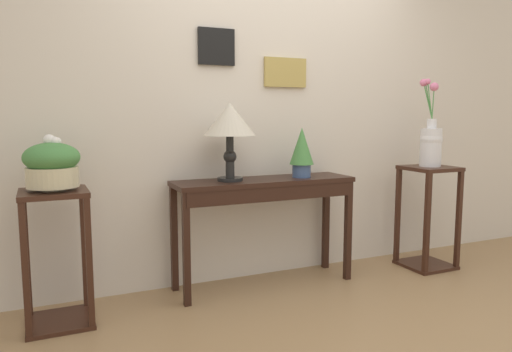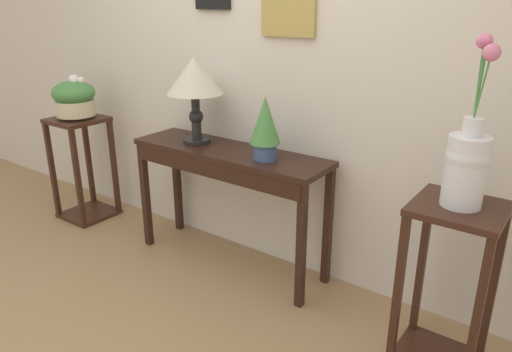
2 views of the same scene
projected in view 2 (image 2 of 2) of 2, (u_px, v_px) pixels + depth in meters
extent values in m
cube|color=beige|center=(272.00, 48.00, 2.91)|extent=(9.00, 0.10, 2.80)
cube|color=tan|center=(288.00, 16.00, 2.71)|extent=(0.35, 0.02, 0.22)
cube|color=#64A794|center=(287.00, 16.00, 2.71)|extent=(0.28, 0.01, 0.18)
cube|color=black|center=(229.00, 152.00, 2.98)|extent=(1.33, 0.38, 0.03)
cube|color=black|center=(211.00, 169.00, 2.88)|extent=(1.27, 0.03, 0.10)
cube|color=black|center=(146.00, 196.00, 3.35)|extent=(0.04, 0.04, 0.76)
cube|color=black|center=(301.00, 248.00, 2.65)|extent=(0.04, 0.04, 0.76)
cube|color=black|center=(177.00, 183.00, 3.59)|extent=(0.04, 0.04, 0.76)
cube|color=black|center=(328.00, 227.00, 2.89)|extent=(0.04, 0.04, 0.76)
cylinder|color=black|center=(197.00, 141.00, 3.12)|extent=(0.18, 0.18, 0.02)
cylinder|color=black|center=(197.00, 128.00, 3.09)|extent=(0.06, 0.06, 0.15)
sphere|color=black|center=(196.00, 117.00, 3.06)|extent=(0.09, 0.09, 0.09)
cylinder|color=black|center=(196.00, 105.00, 3.04)|extent=(0.05, 0.05, 0.15)
cone|color=beige|center=(194.00, 75.00, 2.97)|extent=(0.36, 0.36, 0.23)
cylinder|color=#3D5684|center=(265.00, 151.00, 2.78)|extent=(0.14, 0.14, 0.10)
cone|color=#478442|center=(265.00, 120.00, 2.71)|extent=(0.18, 0.18, 0.27)
cube|color=#381E14|center=(77.00, 120.00, 3.67)|extent=(0.38, 0.38, 0.03)
cube|color=#381E14|center=(89.00, 213.00, 3.95)|extent=(0.38, 0.38, 0.03)
cube|color=#381E14|center=(52.00, 170.00, 3.78)|extent=(0.04, 0.03, 0.76)
cube|color=#381E14|center=(78.00, 179.00, 3.59)|extent=(0.04, 0.03, 0.76)
cube|color=#381E14|center=(88.00, 159.00, 4.03)|extent=(0.04, 0.04, 0.76)
cube|color=#381E14|center=(114.00, 167.00, 3.85)|extent=(0.04, 0.04, 0.76)
cylinder|color=beige|center=(77.00, 117.00, 3.67)|extent=(0.13, 0.13, 0.02)
cylinder|color=beige|center=(75.00, 108.00, 3.64)|extent=(0.29, 0.29, 0.12)
ellipsoid|color=#478442|center=(73.00, 93.00, 3.60)|extent=(0.32, 0.32, 0.17)
cylinder|color=#478442|center=(74.00, 90.00, 3.60)|extent=(0.02, 0.03, 0.16)
sphere|color=white|center=(73.00, 79.00, 3.58)|extent=(0.07, 0.07, 0.07)
cylinder|color=#478442|center=(74.00, 90.00, 3.59)|extent=(0.03, 0.02, 0.15)
sphere|color=white|center=(74.00, 81.00, 3.56)|extent=(0.06, 0.06, 0.06)
cylinder|color=#478442|center=(75.00, 89.00, 3.61)|extent=(0.02, 0.05, 0.17)
sphere|color=white|center=(75.00, 78.00, 3.60)|extent=(0.04, 0.04, 0.04)
cylinder|color=#478442|center=(78.00, 90.00, 3.61)|extent=(0.04, 0.06, 0.15)
sphere|color=white|center=(81.00, 80.00, 3.59)|extent=(0.05, 0.05, 0.05)
cube|color=#381E14|center=(459.00, 209.00, 2.06)|extent=(0.38, 0.38, 0.03)
cube|color=#381E14|center=(398.00, 294.00, 2.17)|extent=(0.04, 0.03, 0.78)
cube|color=#381E14|center=(476.00, 321.00, 1.98)|extent=(0.04, 0.03, 0.78)
cube|color=#381E14|center=(422.00, 263.00, 2.42)|extent=(0.04, 0.04, 0.78)
cube|color=#381E14|center=(493.00, 285.00, 2.24)|extent=(0.04, 0.04, 0.78)
cylinder|color=silver|center=(465.00, 172.00, 2.00)|extent=(0.17, 0.17, 0.31)
sphere|color=silver|center=(468.00, 156.00, 1.98)|extent=(0.18, 0.18, 0.18)
cylinder|color=silver|center=(472.00, 127.00, 1.93)|extent=(0.08, 0.08, 0.08)
cylinder|color=#478442|center=(480.00, 79.00, 1.89)|extent=(0.02, 0.06, 0.30)
sphere|color=pink|center=(487.00, 40.00, 1.86)|extent=(0.05, 0.05, 0.05)
cylinder|color=#478442|center=(479.00, 80.00, 1.91)|extent=(0.03, 0.09, 0.29)
sphere|color=pink|center=(484.00, 41.00, 1.90)|extent=(0.06, 0.06, 0.06)
cylinder|color=#478442|center=(483.00, 86.00, 1.88)|extent=(0.03, 0.03, 0.26)
sphere|color=pink|center=(492.00, 53.00, 1.83)|extent=(0.07, 0.07, 0.07)
cylinder|color=#478442|center=(481.00, 80.00, 1.90)|extent=(0.02, 0.09, 0.29)
sphere|color=pink|center=(488.00, 42.00, 1.89)|extent=(0.04, 0.04, 0.04)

